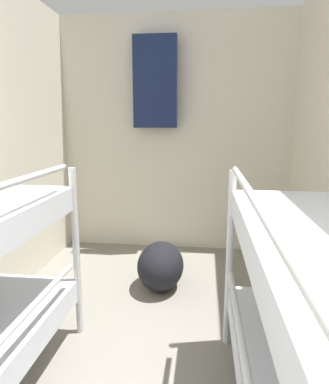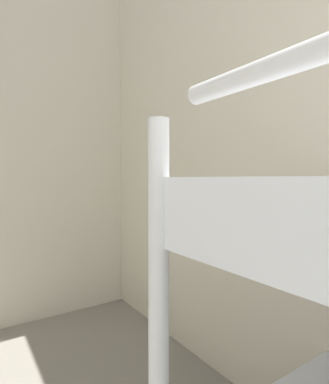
# 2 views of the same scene
# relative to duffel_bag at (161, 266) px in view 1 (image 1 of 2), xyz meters

# --- Properties ---
(wall_back) EXTENTS (2.55, 0.06, 2.48)m
(wall_back) POSITION_rel_duffel_bag_xyz_m (0.03, 1.02, 1.05)
(wall_back) COLOR beige
(wall_back) RESTS_ON ground_plane
(duffel_bag) EXTENTS (0.39, 0.53, 0.39)m
(duffel_bag) POSITION_rel_duffel_bag_xyz_m (0.00, 0.00, 0.00)
(duffel_bag) COLOR black
(duffel_bag) RESTS_ON ground_plane
(hanging_coat) EXTENTS (0.44, 0.12, 0.90)m
(hanging_coat) POSITION_rel_duffel_bag_xyz_m (-0.16, 0.87, 1.59)
(hanging_coat) COLOR #192347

